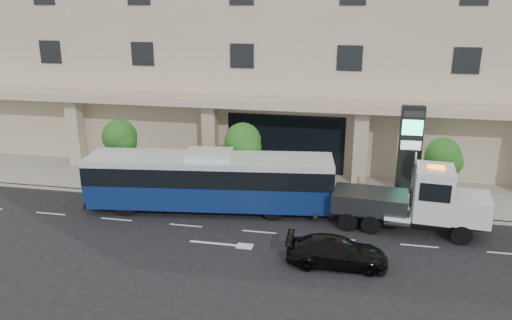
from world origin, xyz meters
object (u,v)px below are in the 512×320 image
(black_sedan, at_px, (337,252))
(signage_pylon, at_px, (410,149))
(city_bus, at_px, (210,180))
(tow_truck, at_px, (416,201))

(black_sedan, bearing_deg, signage_pylon, -23.89)
(signage_pylon, bearing_deg, black_sedan, -111.99)
(black_sedan, relative_size, signage_pylon, 0.84)
(black_sedan, distance_m, signage_pylon, 10.61)
(city_bus, bearing_deg, tow_truck, -10.47)
(signage_pylon, bearing_deg, city_bus, -157.89)
(black_sedan, bearing_deg, tow_truck, -43.15)
(city_bus, xyz_separation_m, signage_pylon, (11.24, 4.61, 1.14))
(tow_truck, height_order, black_sedan, tow_truck)
(city_bus, relative_size, signage_pylon, 2.58)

